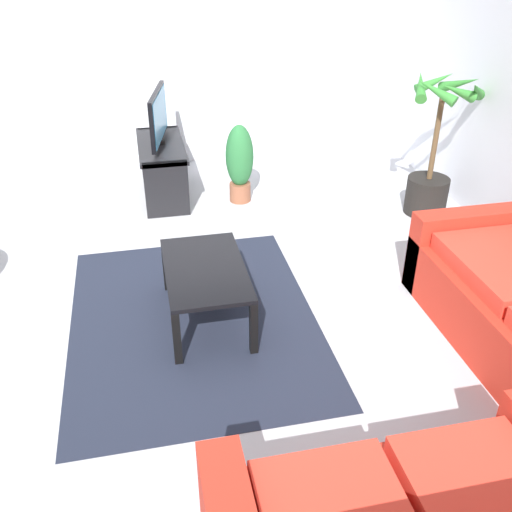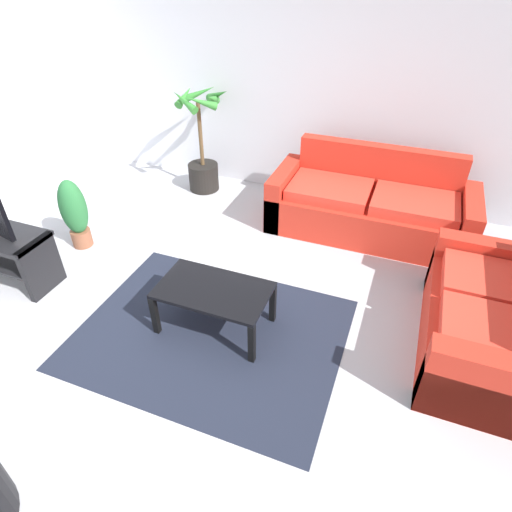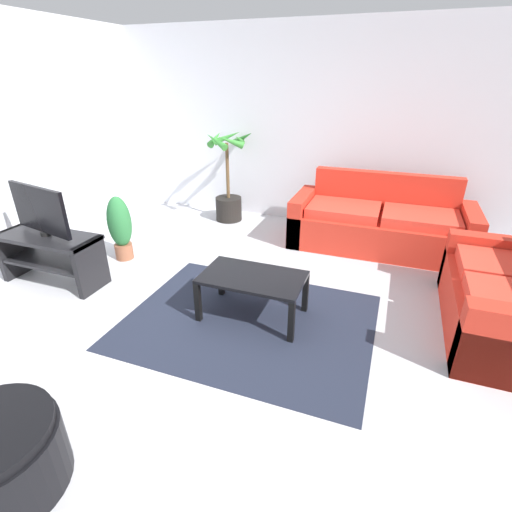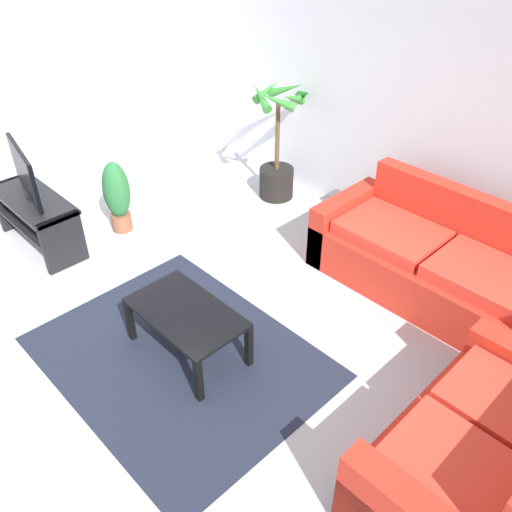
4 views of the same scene
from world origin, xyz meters
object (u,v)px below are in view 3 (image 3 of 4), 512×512
(couch_loveseat, at_px, (511,303))
(coffee_table, at_px, (253,282))
(couch_main, at_px, (379,225))
(tv, at_px, (40,210))
(potted_plant_small, at_px, (120,227))
(tv_stand, at_px, (50,252))
(potted_palm, at_px, (229,188))

(couch_loveseat, xyz_separation_m, coffee_table, (-2.14, -0.53, 0.06))
(couch_main, bearing_deg, tv, -145.87)
(couch_main, distance_m, potted_plant_small, 3.21)
(couch_loveseat, bearing_deg, coffee_table, -166.12)
(potted_plant_small, bearing_deg, tv_stand, -113.67)
(coffee_table, relative_size, potted_plant_small, 1.18)
(coffee_table, bearing_deg, couch_loveseat, 13.88)
(couch_loveseat, bearing_deg, couch_main, 128.11)
(tv_stand, bearing_deg, potted_palm, 68.29)
(tv_stand, bearing_deg, couch_main, 34.16)
(couch_loveseat, relative_size, potted_palm, 1.16)
(tv, distance_m, potted_plant_small, 0.89)
(coffee_table, bearing_deg, potted_plant_small, 162.55)
(couch_loveseat, bearing_deg, tv, -171.40)
(couch_loveseat, bearing_deg, tv_stand, -171.36)
(coffee_table, height_order, potted_palm, potted_palm)
(tv_stand, bearing_deg, potted_plant_small, 66.33)
(couch_loveseat, xyz_separation_m, tv_stand, (-4.37, -0.66, 0.05))
(tv_stand, distance_m, potted_plant_small, 0.80)
(tv, distance_m, coffee_table, 2.28)
(couch_main, xyz_separation_m, tv_stand, (-3.19, -2.16, 0.05))
(tv, distance_m, potted_palm, 2.64)
(couch_main, distance_m, coffee_table, 2.25)
(couch_loveseat, height_order, coffee_table, couch_loveseat)
(tv, bearing_deg, tv_stand, -101.45)
(couch_main, bearing_deg, tv_stand, -145.84)
(couch_main, height_order, tv, tv)
(couch_loveseat, bearing_deg, potted_palm, 152.38)
(coffee_table, distance_m, potted_palm, 2.63)
(couch_loveseat, distance_m, tv_stand, 4.42)
(potted_palm, bearing_deg, tv, -111.72)
(couch_main, relative_size, coffee_table, 2.38)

